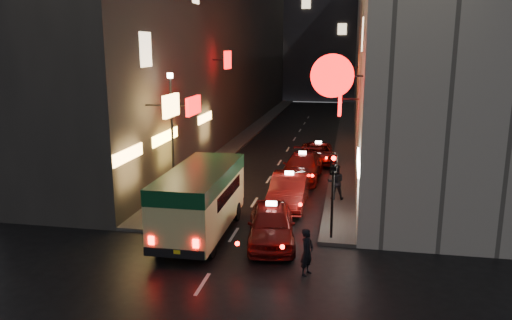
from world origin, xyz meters
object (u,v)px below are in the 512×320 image
Objects in this scene: pedestrian_crossing at (307,249)px; minibus at (200,194)px; taxi_near at (271,221)px; traffic_light at (333,177)px; lamp_post at (172,127)px.

minibus is at bearing 81.15° from pedestrian_crossing.
taxi_near is 3.07m from pedestrian_crossing.
taxi_near is 1.69× the size of traffic_light.
minibus is 1.11× the size of taxi_near.
taxi_near is 0.95× the size of lamp_post.
lamp_post is at bearing 121.18° from minibus.
pedestrian_crossing is at bearing -57.63° from taxi_near.
traffic_light is at bearing 10.05° from pedestrian_crossing.
minibus is at bearing -177.30° from traffic_light.
pedestrian_crossing is (4.61, -2.84, -0.84)m from minibus.
lamp_post is (-2.89, 4.78, 1.95)m from minibus.
lamp_post reaches higher than pedestrian_crossing.
lamp_post is at bearing 151.09° from traffic_light.
pedestrian_crossing is at bearing -31.65° from minibus.
traffic_light is 0.56× the size of lamp_post.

